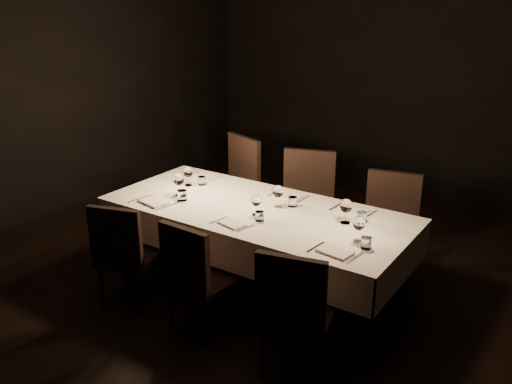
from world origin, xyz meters
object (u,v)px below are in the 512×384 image
Objects in this scene: chair_near_right at (295,308)px; chair_far_left at (234,184)px; chair_far_right at (389,224)px; chair_near_left at (124,251)px; chair_far_center at (306,201)px; dining_table at (256,217)px; chair_near_center at (195,274)px.

chair_far_left is at bearing -56.96° from chair_near_right.
chair_near_left is at bearing -145.86° from chair_far_right.
chair_far_left is 1.02× the size of chair_far_center.
chair_far_right is at bearing -103.26° from chair_near_right.
dining_table is at bearing -149.91° from chair_near_left.
chair_near_center is (0.71, 0.02, 0.00)m from chair_near_left.
dining_table is 1.08m from chair_near_left.
chair_far_center is at bearing -88.69° from chair_near_center.
chair_near_right is at bearing -178.92° from chair_near_center.
chair_far_left is 1.66m from chair_far_right.
chair_far_center is at bearing 167.65° from chair_far_right.
chair_far_right is at bearing 19.81° from chair_far_left.
chair_near_left is 1.78m from chair_far_center.
chair_near_left is 1.55m from chair_near_right.
chair_far_center is 0.82m from chair_far_right.
chair_near_left is 0.71m from chair_near_center.
chair_far_right is (0.84, 0.82, -0.16)m from dining_table.
chair_near_left is at bearing 3.70° from chair_near_center.
chair_far_right is at bearing 44.46° from dining_table.
chair_near_center is 1.60m from chair_far_center.
chair_near_left is at bearing -12.69° from chair_near_right.
chair_far_right is (0.85, 1.59, 0.03)m from chair_near_center.
chair_far_center is at bearing 89.07° from dining_table.
chair_far_left is at bearing 168.41° from chair_far_right.
chair_far_center reaches higher than dining_table.
chair_near_left is at bearing -133.07° from chair_far_center.
chair_near_center is 0.97× the size of chair_near_right.
chair_far_center is at bearing 20.56° from chair_far_left.
chair_near_right is 0.91× the size of chair_far_center.
chair_near_left is 1.00× the size of chair_near_center.
dining_table is 1.15m from chair_near_right.
chair_near_right is 0.89× the size of chair_far_left.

